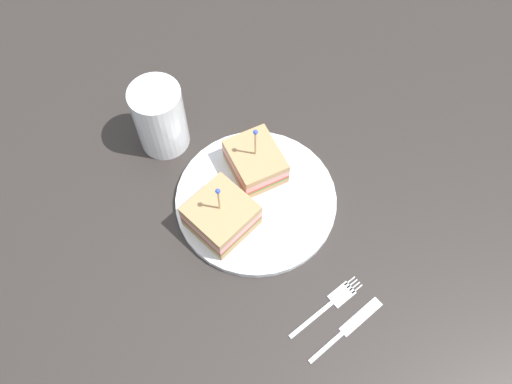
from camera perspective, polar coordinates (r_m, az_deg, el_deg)
ground_plane at (r=82.60cm, az=0.00°, el=-1.33°), size 115.90×115.90×2.00cm
plate at (r=81.23cm, az=0.00°, el=-0.84°), size 24.27×24.27×1.07cm
sandwich_half_front at (r=76.85cm, az=-3.72°, el=-2.53°), size 11.74×11.74×10.31cm
sandwich_half_back at (r=81.28cm, az=0.27°, el=3.26°), size 10.09×10.78×10.42cm
drink_glass at (r=84.42cm, az=-10.07°, el=7.45°), size 7.87×7.87×11.90cm
fork at (r=76.46cm, az=8.18°, el=-11.43°), size 10.74×8.64×0.35cm
knife at (r=75.86cm, az=9.89°, el=-13.88°), size 10.82×8.94×0.35cm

